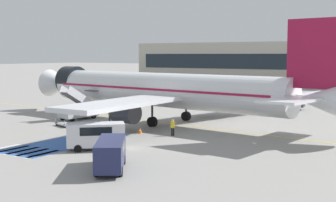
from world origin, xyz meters
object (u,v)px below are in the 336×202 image
Objects in this scene: fuel_tanker at (270,97)px; traffic_cone_1 at (105,131)px; traffic_cone_0 at (140,130)px; airliner at (163,90)px; boarding_stairs_forward at (79,111)px; ground_crew_0 at (120,119)px; baggage_cart at (66,124)px; service_van_2 at (111,152)px; ground_crew_1 at (109,114)px; service_van_0 at (96,134)px; ground_crew_2 at (173,126)px.

traffic_cone_1 is at bearing 157.99° from fuel_tanker.
fuel_tanker reaches higher than traffic_cone_0.
boarding_stairs_forward is (-10.45, -3.22, -2.83)m from airliner.
ground_crew_0 is at bearing 156.27° from fuel_tanker.
baggage_cart is 6.34× the size of traffic_cone_1.
fuel_tanker is at bearing -119.52° from service_van_2.
ground_crew_1 reaches higher than baggage_cart.
ground_crew_0 is at bearing -55.02° from baggage_cart.
airliner is 11.84m from baggage_cart.
service_van_2 is 9.53× the size of traffic_cone_0.
service_van_0 is 2.61× the size of ground_crew_0.
baggage_cart is at bearing -54.18° from boarding_stairs_forward.
airliner is 8.60m from traffic_cone_0.
traffic_cone_1 is at bearing -10.13° from ground_crew_2.
fuel_tanker is 3.48× the size of baggage_cart.
service_van_2 is at bearing -61.95° from traffic_cone_0.
airliner is 8.16× the size of boarding_stairs_forward.
ground_crew_1 is (-9.47, 13.36, -0.39)m from service_van_0.
ground_crew_1 is at bearing -84.91° from service_van_2.
service_van_0 reaches higher than ground_crew_1.
ground_crew_2 is 7.11m from traffic_cone_1.
ground_crew_1 is 12.15m from ground_crew_2.
boarding_stairs_forward is 0.53× the size of fuel_tanker.
service_van_2 is (9.21, -21.06, -2.58)m from airliner.
service_van_0 is at bearing 167.50° from fuel_tanker.
ground_crew_2 is at bearing -63.95° from baggage_cart.
airliner is 9.04× the size of service_van_0.
baggage_cart is 5.03× the size of traffic_cone_0.
traffic_cone_1 is at bearing -25.78° from boarding_stairs_forward.
service_van_0 reaches higher than traffic_cone_0.
baggage_cart is 6.76m from ground_crew_0.
ground_crew_0 is at bearing -33.56° from ground_crew_2.
traffic_cone_0 is at bearing -11.76° from boarding_stairs_forward.
boarding_stairs_forward is 28.70m from fuel_tanker.
ground_crew_0 is (6.51, 1.61, 0.84)m from baggage_cart.
service_van_0 is 1.65× the size of baggage_cart.
traffic_cone_1 is (4.76, -6.52, -0.72)m from ground_crew_1.
baggage_cart is 13.46m from ground_crew_2.
ground_crew_0 is (-10.48, 14.52, -0.18)m from service_van_2.
traffic_cone_1 is at bearing -149.45° from traffic_cone_0.
airliner is 7.89× the size of service_van_2.
service_van_2 reaches higher than ground_crew_1.
baggage_cart is 6.84m from traffic_cone_1.
baggage_cart is 1.83× the size of ground_crew_2.
ground_crew_2 is 3.69m from traffic_cone_0.
airliner is at bearing -81.10° from ground_crew_2.
service_van_0 is at bearing -75.54° from service_van_2.
airliner is 26.74× the size of ground_crew_1.
airliner is at bearing 109.69° from ground_crew_0.
boarding_stairs_forward is 16.50m from ground_crew_2.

